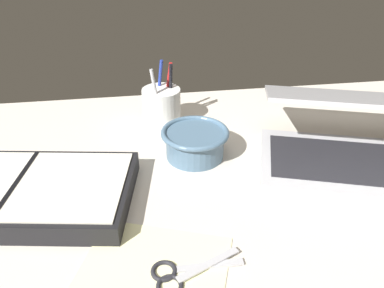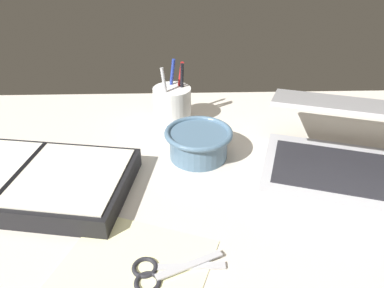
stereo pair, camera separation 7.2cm
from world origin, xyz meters
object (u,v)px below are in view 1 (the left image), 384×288
object	(u,v)px
planner	(19,192)
scissors	(178,275)
pen_cup	(162,106)
laptop	(342,141)
bowl	(195,142)

from	to	relation	value
planner	scissors	xyz separation A→B (cm)	(26.39, -21.00, -1.70)
pen_cup	planner	size ratio (longest dim) A/B	0.36
laptop	planner	xyz separation A→B (cm)	(-63.52, -3.82, -2.95)
laptop	pen_cup	distance (cm)	42.00
pen_cup	bowl	bearing A→B (deg)	-70.19
scissors	pen_cup	bearing A→B (deg)	75.75
scissors	bowl	bearing A→B (deg)	64.47
bowl	scissors	bearing A→B (deg)	-103.18
bowl	pen_cup	xyz separation A→B (cm)	(-5.74, 15.94, 1.24)
laptop	scissors	distance (cm)	44.90
bowl	scissors	size ratio (longest dim) A/B	1.04
pen_cup	scissors	distance (cm)	47.41
pen_cup	scissors	bearing A→B (deg)	-91.91
bowl	planner	distance (cm)	35.26
pen_cup	planner	xyz separation A→B (cm)	(-27.96, -26.18, -2.72)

